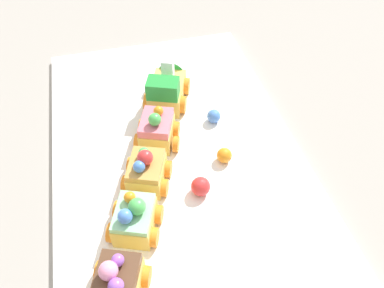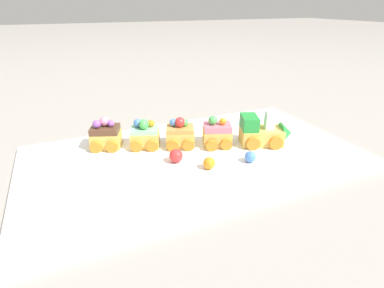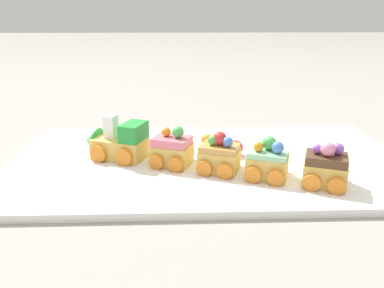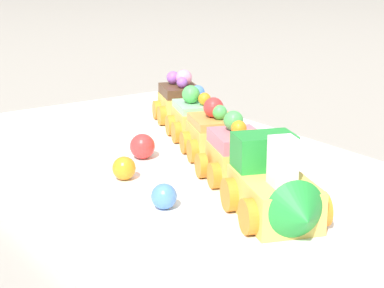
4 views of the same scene
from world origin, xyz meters
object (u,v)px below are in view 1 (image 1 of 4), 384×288
object	(u,v)px
gumball_red	(201,186)
cake_car_caramel	(146,171)
cake_car_mint	(135,219)
gumball_orange	(225,156)
cake_train_locomotive	(168,87)
cake_car_strawberry	(157,130)
cake_car_chocolate	(118,284)
gumball_blue	(214,116)

from	to	relation	value
gumball_red	cake_car_caramel	bearing A→B (deg)	62.18
cake_car_mint	gumball_orange	xyz separation A→B (m)	(0.08, -0.15, -0.01)
cake_car_caramel	cake_train_locomotive	bearing A→B (deg)	-0.06
cake_train_locomotive	cake_car_caramel	distance (m)	0.19
cake_car_strawberry	cake_car_caramel	xyz separation A→B (m)	(-0.08, 0.03, -0.00)
cake_car_caramel	cake_car_chocolate	xyz separation A→B (m)	(-0.15, 0.06, 0.00)
gumball_red	gumball_orange	world-z (taller)	gumball_red
cake_car_chocolate	cake_car_strawberry	bearing A→B (deg)	-0.06
cake_car_strawberry	cake_car_chocolate	size ratio (longest dim) A/B	1.00
cake_car_strawberry	gumball_orange	xyz separation A→B (m)	(-0.07, -0.09, -0.01)
cake_car_strawberry	gumball_orange	bearing A→B (deg)	-105.30
cake_train_locomotive	gumball_orange	world-z (taller)	cake_train_locomotive
cake_car_mint	gumball_orange	distance (m)	0.17
cake_train_locomotive	cake_car_caramel	world-z (taller)	cake_train_locomotive
cake_car_strawberry	cake_car_chocolate	bearing A→B (deg)	179.94
gumball_red	cake_car_strawberry	bearing A→B (deg)	19.52
cake_car_chocolate	gumball_orange	distance (m)	0.24
cake_car_strawberry	cake_car_chocolate	distance (m)	0.24
cake_car_mint	gumball_red	bearing A→B (deg)	-48.98
cake_train_locomotive	gumball_blue	xyz separation A→B (m)	(-0.08, -0.06, -0.01)
gumball_orange	cake_car_caramel	bearing A→B (deg)	94.68
cake_car_caramel	gumball_orange	world-z (taller)	cake_car_caramel
cake_car_chocolate	gumball_orange	size ratio (longest dim) A/B	3.45
cake_car_strawberry	gumball_red	world-z (taller)	cake_car_strawberry
cake_train_locomotive	cake_car_strawberry	bearing A→B (deg)	-179.95
cake_train_locomotive	gumball_red	size ratio (longest dim) A/B	4.53
cake_car_strawberry	gumball_orange	distance (m)	0.11
gumball_blue	gumball_orange	xyz separation A→B (m)	(-0.09, 0.01, 0.00)
cake_car_mint	gumball_red	size ratio (longest dim) A/B	2.94
cake_car_chocolate	gumball_blue	xyz separation A→B (m)	(0.25, -0.19, -0.01)
cake_car_caramel	cake_car_chocolate	size ratio (longest dim) A/B	1.00
cake_car_caramel	gumball_blue	xyz separation A→B (m)	(0.10, -0.13, -0.01)
gumball_orange	gumball_red	bearing A→B (deg)	132.84
cake_train_locomotive	cake_car_strawberry	distance (m)	0.10
cake_car_chocolate	gumball_red	bearing A→B (deg)	-27.15
cake_train_locomotive	gumball_red	distance (m)	0.21
cake_car_mint	gumball_orange	size ratio (longest dim) A/B	3.45
cake_car_strawberry	cake_car_chocolate	world-z (taller)	cake_car_chocolate
gumball_red	gumball_orange	distance (m)	0.07
gumball_blue	gumball_red	distance (m)	0.15
cake_car_strawberry	cake_car_mint	xyz separation A→B (m)	(-0.15, 0.06, -0.00)
gumball_blue	cake_car_caramel	bearing A→B (deg)	127.15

